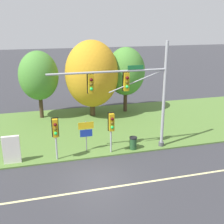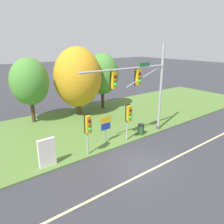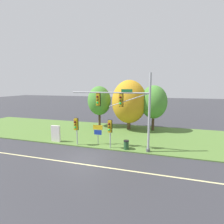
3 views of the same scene
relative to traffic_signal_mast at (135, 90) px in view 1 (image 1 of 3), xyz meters
The scene contains 12 objects.
ground_plane 6.35m from the traffic_signal_mast, 137.31° to the right, with size 160.00×160.00×0.00m, color #333338.
lane_stripe 7.00m from the traffic_signal_mast, 127.75° to the right, with size 36.00×0.16×0.01m, color beige.
grass_verge 7.65m from the traffic_signal_mast, 121.76° to the left, with size 48.00×11.50×0.10m, color #517533.
traffic_signal_mast is the anchor object (origin of this frame).
pedestrian_signal_near_kerb 2.88m from the traffic_signal_mast, behind, with size 0.46×0.55×3.00m.
pedestrian_signal_further_along 5.97m from the traffic_signal_mast, behind, with size 0.46×0.55×3.00m.
route_sign_post 4.52m from the traffic_signal_mast, 169.37° to the left, with size 1.10×0.08×2.23m.
tree_nearest_road 10.86m from the traffic_signal_mast, 125.24° to the left, with size 3.63×3.63×6.34m.
tree_left_of_mast 8.42m from the traffic_signal_mast, 99.49° to the left, with size 5.05×5.05×7.25m.
tree_behind_signpost 8.93m from the traffic_signal_mast, 76.45° to the left, with size 3.79×3.79×6.48m.
info_kiosk 9.08m from the traffic_signal_mast, behind, with size 1.10×0.24×1.90m.
trash_bin 3.99m from the traffic_signal_mast, 129.54° to the left, with size 0.56×0.56×0.93m.
Camera 1 is at (-3.05, -14.56, 9.13)m, focal length 45.00 mm.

